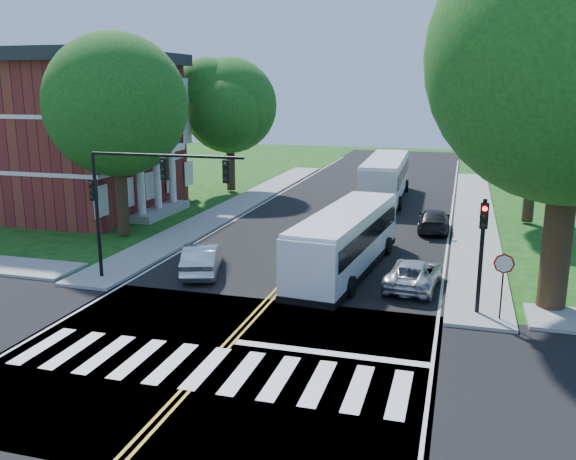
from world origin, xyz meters
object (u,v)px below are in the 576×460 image
(signal_ne, at_px, (482,241))
(bus_follow, at_px, (385,178))
(suv, at_px, (414,274))
(signal_nw, at_px, (142,187))
(bus_lead, at_px, (346,240))
(hatchback, at_px, (202,259))
(dark_sedan, at_px, (434,220))

(signal_ne, height_order, bus_follow, signal_ne)
(bus_follow, bearing_deg, suv, 98.87)
(signal_nw, distance_m, bus_lead, 9.61)
(signal_ne, relative_size, hatchback, 1.00)
(signal_nw, relative_size, signal_ne, 1.62)
(signal_ne, distance_m, bus_lead, 7.47)
(signal_ne, bearing_deg, hatchback, 170.43)
(signal_ne, distance_m, bus_follow, 24.26)
(suv, bearing_deg, hatchback, 9.38)
(bus_lead, bearing_deg, bus_follow, -82.92)
(signal_nw, xyz_separation_m, bus_follow, (7.57, 23.35, -2.66))
(bus_lead, height_order, dark_sedan, bus_lead)
(signal_ne, height_order, dark_sedan, signal_ne)
(signal_ne, relative_size, dark_sedan, 0.97)
(signal_ne, distance_m, hatchback, 12.68)
(bus_lead, xyz_separation_m, bus_follow, (-0.55, 19.05, 0.17))
(suv, bearing_deg, bus_follow, -74.12)
(hatchback, bearing_deg, bus_lead, -178.16)
(signal_nw, bearing_deg, bus_lead, 27.96)
(signal_nw, xyz_separation_m, hatchback, (1.75, 2.09, -3.64))
(signal_ne, relative_size, bus_follow, 0.35)
(suv, bearing_deg, dark_sedan, -86.27)
(bus_lead, xyz_separation_m, suv, (3.32, -1.52, -0.92))
(bus_lead, height_order, bus_follow, bus_follow)
(bus_follow, distance_m, hatchback, 22.07)
(bus_lead, relative_size, suv, 2.57)
(signal_nw, bearing_deg, signal_ne, 0.05)
(signal_nw, relative_size, suv, 1.60)
(suv, distance_m, dark_sedan, 11.10)
(signal_nw, bearing_deg, suv, 13.70)
(signal_nw, relative_size, bus_follow, 0.57)
(hatchback, xyz_separation_m, dark_sedan, (9.98, 11.80, -0.07))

